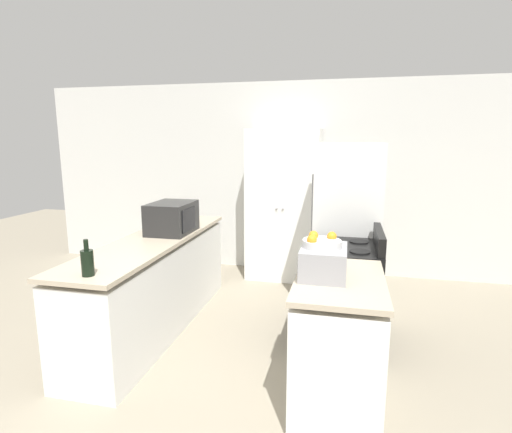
# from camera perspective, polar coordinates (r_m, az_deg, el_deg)

# --- Properties ---
(wall_back) EXTENTS (7.00, 0.06, 2.60)m
(wall_back) POSITION_cam_1_polar(r_m,az_deg,el_deg) (5.59, 3.59, 5.46)
(wall_back) COLOR silver
(wall_back) RESTS_ON ground_plane
(counter_left) EXTENTS (0.60, 2.43, 0.90)m
(counter_left) POSITION_cam_1_polar(r_m,az_deg,el_deg) (4.06, -14.24, -9.50)
(counter_left) COLOR silver
(counter_left) RESTS_ON ground_plane
(counter_right) EXTENTS (0.60, 0.96, 0.90)m
(counter_right) POSITION_cam_1_polar(r_m,az_deg,el_deg) (2.98, 11.57, -17.13)
(counter_right) COLOR silver
(counter_right) RESTS_ON ground_plane
(pantry_cabinet) EXTENTS (0.93, 0.60, 1.97)m
(pantry_cabinet) POSITION_cam_1_polar(r_m,az_deg,el_deg) (5.29, 3.95, 1.69)
(pantry_cabinet) COLOR white
(pantry_cabinet) RESTS_ON ground_plane
(stove) EXTENTS (0.66, 0.72, 1.06)m
(stove) POSITION_cam_1_polar(r_m,az_deg,el_deg) (3.75, 12.25, -10.70)
(stove) COLOR black
(stove) RESTS_ON ground_plane
(refrigerator) EXTENTS (0.70, 0.70, 1.80)m
(refrigerator) POSITION_cam_1_polar(r_m,az_deg,el_deg) (4.34, 12.83, -1.70)
(refrigerator) COLOR white
(refrigerator) RESTS_ON ground_plane
(microwave) EXTENTS (0.39, 0.52, 0.31)m
(microwave) POSITION_cam_1_polar(r_m,az_deg,el_deg) (4.10, -11.90, -0.16)
(microwave) COLOR black
(microwave) RESTS_ON counter_left
(wine_bottle) EXTENTS (0.09, 0.09, 0.26)m
(wine_bottle) POSITION_cam_1_polar(r_m,az_deg,el_deg) (2.99, -22.94, -6.01)
(wine_bottle) COLOR black
(wine_bottle) RESTS_ON counter_left
(toaster_oven) EXTENTS (0.32, 0.41, 0.20)m
(toaster_oven) POSITION_cam_1_polar(r_m,az_deg,el_deg) (2.79, 9.59, -6.37)
(toaster_oven) COLOR #939399
(toaster_oven) RESTS_ON counter_right
(fruit_bowl) EXTENTS (0.26, 0.26, 0.10)m
(fruit_bowl) POSITION_cam_1_polar(r_m,az_deg,el_deg) (2.76, 9.32, -3.65)
(fruit_bowl) COLOR silver
(fruit_bowl) RESTS_ON toaster_oven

